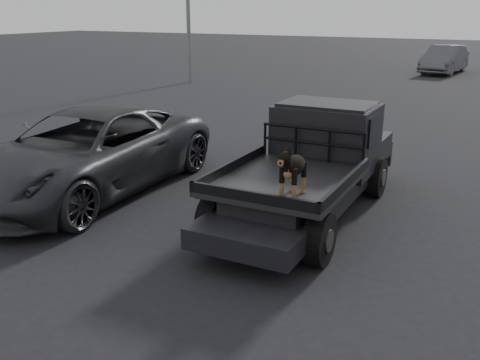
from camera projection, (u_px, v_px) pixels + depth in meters
The scene contains 7 objects.
ground at pixel (264, 266), 7.37m from camera, with size 120.00×120.00×0.00m, color black.
flatbed_ute at pixel (306, 189), 9.09m from camera, with size 2.00×5.40×0.92m, color black, non-canonical shape.
ute_cab at pixel (327, 127), 9.62m from camera, with size 1.72×1.30×0.88m, color black, non-canonical shape.
headache_rack at pixel (312, 145), 9.04m from camera, with size 1.80×0.08×0.55m, color black, non-canonical shape.
dog at pixel (293, 170), 7.29m from camera, with size 0.32×0.60×0.74m, color black, non-canonical shape.
parked_suv at pixel (86, 152), 10.16m from camera, with size 2.61×5.65×1.57m, color #2E2F33.
distant_car_a at pixel (444, 59), 28.91m from camera, with size 1.57×4.50×1.48m, color #4D4D53.
Camera 1 is at (2.75, -6.06, 3.40)m, focal length 40.00 mm.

